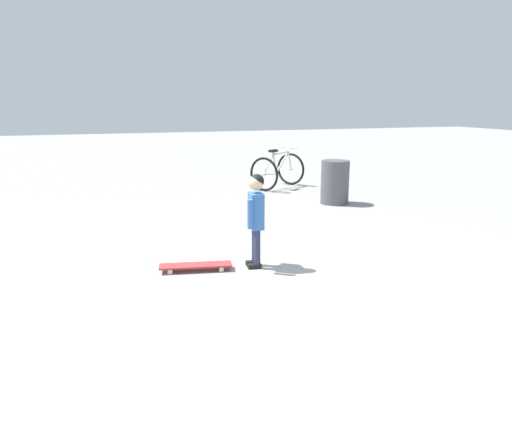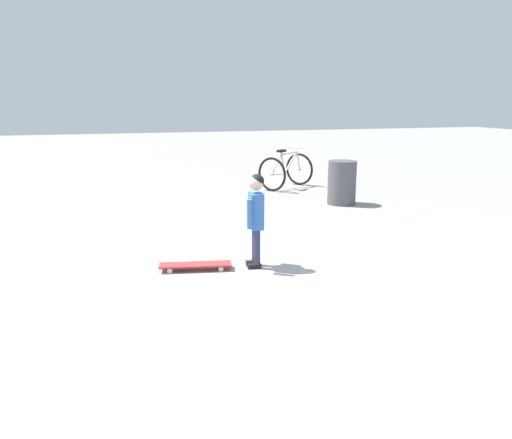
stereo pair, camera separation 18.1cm
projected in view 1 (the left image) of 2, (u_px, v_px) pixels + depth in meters
The scene contains 5 objects.
ground_plane at pixel (241, 264), 5.75m from camera, with size 50.00×50.00×0.00m, color gray.
child_person at pixel (256, 210), 5.51m from camera, with size 0.26×0.35×1.06m.
skateboard at pixel (196, 266), 5.51m from camera, with size 0.82×0.34×0.07m.
bicycle_mid at pixel (278, 170), 10.72m from camera, with size 1.28×1.18×0.85m.
trash_bin at pixel (335, 182), 9.07m from camera, with size 0.51×0.51×0.79m, color #4C4C51.
Camera 1 is at (1.67, 5.22, 1.83)m, focal length 34.92 mm.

